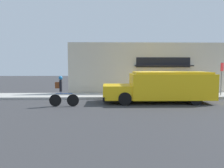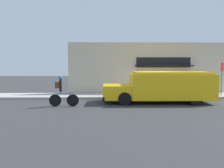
% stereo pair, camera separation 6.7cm
% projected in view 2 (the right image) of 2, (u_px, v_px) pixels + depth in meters
% --- Properties ---
extents(ground_plane, '(70.00, 70.00, 0.00)m').
position_uv_depth(ground_plane, '(154.00, 99.00, 15.32)').
color(ground_plane, '#38383A').
extents(sidewalk, '(28.00, 2.50, 0.16)m').
position_uv_depth(sidewalk, '(151.00, 96.00, 16.56)').
color(sidewalk, '#ADAAA3').
rests_on(sidewalk, ground_plane).
extents(storefront, '(12.90, 0.76, 4.22)m').
position_uv_depth(storefront, '(148.00, 68.00, 17.77)').
color(storefront, beige).
rests_on(storefront, ground_plane).
extents(school_bus, '(6.88, 2.79, 1.97)m').
position_uv_depth(school_bus, '(163.00, 86.00, 13.91)').
color(school_bus, yellow).
rests_on(school_bus, ground_plane).
extents(cyclist, '(1.72, 0.23, 1.77)m').
position_uv_depth(cyclist, '(62.00, 92.00, 12.60)').
color(cyclist, black).
rests_on(cyclist, ground_plane).
extents(stop_sign_post, '(0.45, 0.45, 2.45)m').
position_uv_depth(stop_sign_post, '(222.00, 73.00, 15.96)').
color(stop_sign_post, slate).
rests_on(stop_sign_post, sidewalk).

